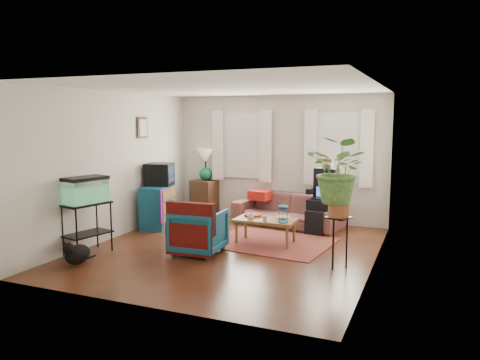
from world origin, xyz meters
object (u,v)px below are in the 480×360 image
at_px(coffee_table, 265,231).
at_px(armchair, 199,229).
at_px(aquarium_stand, 87,228).
at_px(dresser, 158,206).
at_px(side_table, 206,197).
at_px(plant_stand, 338,242).
at_px(sofa, 287,205).

bearing_deg(coffee_table, armchair, -129.41).
xyz_separation_m(aquarium_stand, armchair, (1.60, 0.70, -0.02)).
relative_size(dresser, aquarium_stand, 1.12).
height_order(side_table, plant_stand, side_table).
bearing_deg(dresser, armchair, -53.45).
height_order(sofa, dresser, sofa).
xyz_separation_m(sofa, armchair, (-0.73, -2.41, -0.04)).
bearing_deg(aquarium_stand, armchair, 37.08).
bearing_deg(armchair, dresser, -42.50).
relative_size(dresser, plant_stand, 1.22).
distance_m(sofa, side_table, 2.02).
relative_size(sofa, aquarium_stand, 2.65).
relative_size(side_table, dresser, 0.85).
relative_size(sofa, side_table, 2.80).
bearing_deg(plant_stand, aquarium_stand, -168.07).
height_order(sofa, coffee_table, sofa).
xyz_separation_m(armchair, plant_stand, (2.18, 0.09, -0.01)).
xyz_separation_m(side_table, plant_stand, (3.43, -2.66, -0.01)).
bearing_deg(coffee_table, aquarium_stand, -145.31).
distance_m(aquarium_stand, armchair, 1.75).
xyz_separation_m(dresser, coffee_table, (2.38, -0.36, -0.20)).
bearing_deg(coffee_table, dresser, 171.25).
bearing_deg(coffee_table, side_table, 138.43).
height_order(side_table, dresser, dresser).
height_order(dresser, coffee_table, dresser).
bearing_deg(dresser, aquarium_stand, -104.15).
height_order(side_table, aquarium_stand, aquarium_stand).
bearing_deg(side_table, armchair, -65.52).
height_order(dresser, aquarium_stand, dresser).
xyz_separation_m(sofa, side_table, (-1.99, 0.35, -0.04)).
bearing_deg(side_table, coffee_table, -41.39).
bearing_deg(plant_stand, armchair, -177.51).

